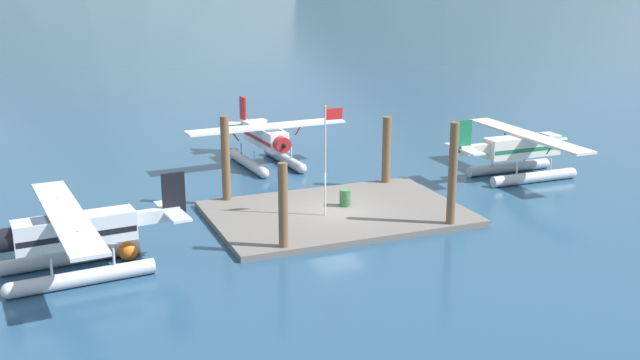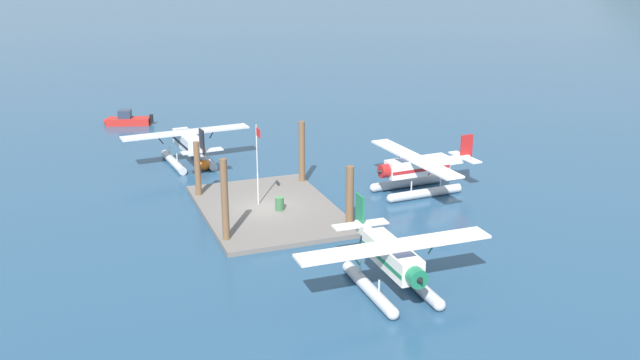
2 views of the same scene
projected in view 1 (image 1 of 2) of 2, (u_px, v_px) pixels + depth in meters
name	position (u px, v px, depth m)	size (l,w,h in m)	color
ground_plane	(337.00, 216.00, 38.19)	(1200.00, 1200.00, 0.00)	navy
dock_platform	(337.00, 213.00, 38.15)	(12.70, 8.67, 0.30)	#66605B
piling_near_left	(283.00, 209.00, 32.67)	(0.42, 0.42, 4.13)	brown
piling_near_right	(452.00, 177.00, 35.57)	(0.43, 0.43, 5.28)	brown
piling_far_left	(226.00, 161.00, 39.42)	(0.46, 0.46, 4.82)	brown
piling_far_right	(386.00, 152.00, 42.82)	(0.49, 0.49, 4.13)	brown
flagpole	(328.00, 147.00, 36.50)	(0.95, 0.10, 5.56)	silver
fuel_drum	(345.00, 198.00, 38.75)	(0.62, 0.62, 0.88)	#33663D
mooring_buoy	(128.00, 251.00, 32.30)	(0.84, 0.84, 0.84)	orange
seaplane_cream_stbd_fwd	(522.00, 152.00, 44.94)	(7.98, 10.41, 3.84)	#B7BABF
seaplane_silver_port_aft	(75.00, 238.00, 30.45)	(7.97, 10.48, 3.84)	#B7BABF
seaplane_white_bow_centre	(266.00, 142.00, 47.66)	(10.47, 7.97, 3.84)	#B7BABF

